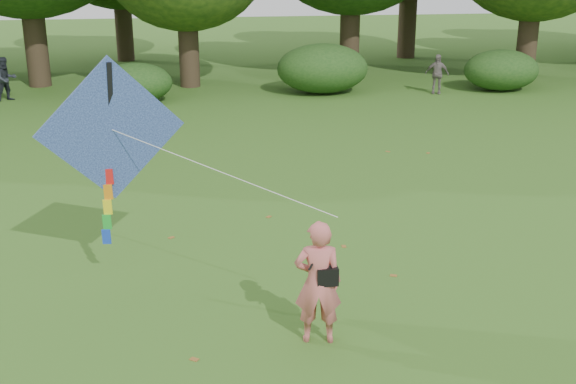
{
  "coord_description": "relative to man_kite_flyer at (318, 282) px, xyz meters",
  "views": [
    {
      "loc": [
        -2.36,
        -9.17,
        5.35
      ],
      "look_at": [
        -0.69,
        2.0,
        1.5
      ],
      "focal_mm": 45.0,
      "sensor_mm": 36.0,
      "label": 1
    }
  ],
  "objects": [
    {
      "name": "crossbody_bag",
      "position": [
        0.12,
        -0.03,
        0.12
      ],
      "size": [
        0.43,
        0.2,
        0.72
      ],
      "color": "black",
      "rests_on": "ground"
    },
    {
      "name": "bystander_left",
      "position": [
        -8.04,
        18.34,
        -0.12
      ],
      "size": [
        0.98,
        0.94,
        1.59
      ],
      "primitive_type": "imported",
      "rotation": [
        0.0,
        0.0,
        0.62
      ],
      "color": "#21252D",
      "rests_on": "ground"
    },
    {
      "name": "flying_kite",
      "position": [
        -2.88,
        2.41,
        1.66
      ],
      "size": [
        4.28,
        2.81,
        3.13
      ],
      "color": "#294FB2",
      "rests_on": "ground"
    },
    {
      "name": "shrub_band",
      "position": [
        -0.12,
        17.83,
        -0.06
      ],
      "size": [
        39.15,
        3.22,
        1.88
      ],
      "color": "#264919",
      "rests_on": "ground"
    },
    {
      "name": "man_kite_flyer",
      "position": [
        0.0,
        0.0,
        0.0
      ],
      "size": [
        0.72,
        0.53,
        1.83
      ],
      "primitive_type": "imported",
      "rotation": [
        0.0,
        0.0,
        3.0
      ],
      "color": "#C7605D",
      "rests_on": "ground"
    },
    {
      "name": "ground",
      "position": [
        0.6,
        0.22,
        -0.91
      ],
      "size": [
        100.0,
        100.0,
        0.0
      ],
      "primitive_type": "plane",
      "color": "#265114",
      "rests_on": "ground"
    },
    {
      "name": "bystander_right",
      "position": [
        7.88,
        17.32,
        -0.16
      ],
      "size": [
        0.95,
        0.67,
        1.5
      ],
      "primitive_type": "imported",
      "rotation": [
        0.0,
        0.0,
        -0.38
      ],
      "color": "slate",
      "rests_on": "ground"
    },
    {
      "name": "fallen_leaves",
      "position": [
        0.36,
        4.5,
        -0.91
      ],
      "size": [
        10.17,
        11.58,
        0.01
      ],
      "color": "brown",
      "rests_on": "ground"
    }
  ]
}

